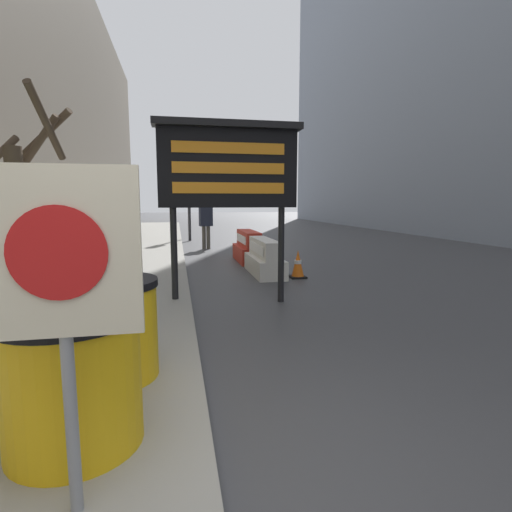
{
  "coord_description": "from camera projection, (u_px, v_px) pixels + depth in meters",
  "views": [
    {
      "loc": [
        -0.19,
        -1.87,
        1.61
      ],
      "look_at": [
        1.84,
        8.28,
        0.2
      ],
      "focal_mm": 28.0,
      "sensor_mm": 36.0,
      "label": 1
    }
  ],
  "objects": [
    {
      "name": "building_left_facade",
      "position": [
        11.0,
        30.0,
        10.0
      ],
      "size": [
        0.4,
        50.4,
        11.76
      ],
      "color": "#706656",
      "rests_on": "ground_plane"
    },
    {
      "name": "bare_tree",
      "position": [
        23.0,
        188.0,
        7.66
      ],
      "size": [
        1.75,
        1.91,
        3.56
      ],
      "color": "#4C3D2D",
      "rests_on": "sidewalk_left"
    },
    {
      "name": "barrel_drum_foreground",
      "position": [
        73.0,
        378.0,
        2.42
      ],
      "size": [
        0.83,
        0.83,
        0.84
      ],
      "color": "yellow",
      "rests_on": "sidewalk_left"
    },
    {
      "name": "barrel_drum_middle",
      "position": [
        109.0,
        329.0,
        3.36
      ],
      "size": [
        0.83,
        0.83,
        0.84
      ],
      "color": "yellow",
      "rests_on": "sidewalk_left"
    },
    {
      "name": "warning_sign",
      "position": [
        61.0,
        276.0,
        1.76
      ],
      "size": [
        0.7,
        0.08,
        1.65
      ],
      "color": "gray",
      "rests_on": "sidewalk_left"
    },
    {
      "name": "message_board",
      "position": [
        228.0,
        168.0,
        6.03
      ],
      "size": [
        2.22,
        0.36,
        2.79
      ],
      "color": "black",
      "rests_on": "ground_plane"
    },
    {
      "name": "jersey_barrier_white",
      "position": [
        264.0,
        259.0,
        8.89
      ],
      "size": [
        0.6,
        1.84,
        0.79
      ],
      "color": "silver",
      "rests_on": "ground_plane"
    },
    {
      "name": "jersey_barrier_red_striped",
      "position": [
        249.0,
        248.0,
        10.83
      ],
      "size": [
        0.64,
        1.75,
        0.83
      ],
      "color": "red",
      "rests_on": "ground_plane"
    },
    {
      "name": "traffic_cone_near",
      "position": [
        298.0,
        264.0,
        8.47
      ],
      "size": [
        0.33,
        0.33,
        0.59
      ],
      "color": "black",
      "rests_on": "ground_plane"
    },
    {
      "name": "traffic_light_near_curb",
      "position": [
        189.0,
        178.0,
        16.13
      ],
      "size": [
        0.28,
        0.44,
        3.54
      ],
      "color": "#2D2D30",
      "rests_on": "ground_plane"
    },
    {
      "name": "pedestrian_worker",
      "position": [
        206.0,
        221.0,
        13.56
      ],
      "size": [
        0.47,
        0.33,
        1.63
      ],
      "rotation": [
        0.0,
        0.0,
        0.19
      ],
      "color": "#514C42",
      "rests_on": "ground_plane"
    }
  ]
}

